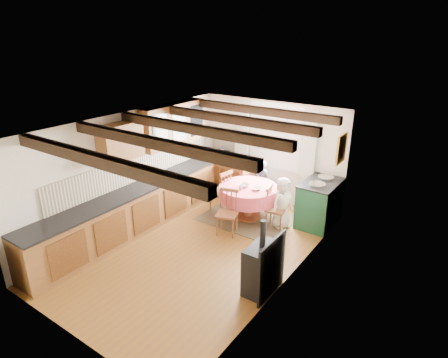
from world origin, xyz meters
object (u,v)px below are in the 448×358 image
Objects in this scene: dining_table at (248,202)px; chair_right at (276,208)px; child_right at (282,203)px; chair_near at (227,213)px; cast_iron_stove at (262,257)px; aga_range at (319,203)px; cup at (241,187)px; child_far at (262,183)px; chair_left at (220,191)px.

chair_right is at bearing -3.63° from dining_table.
dining_table is 1.14× the size of child_right.
chair_near is 0.75× the size of cast_iron_stove.
chair_right is 0.96m from aga_range.
dining_table is 1.51m from aga_range.
dining_table is at bearing 75.62° from cup.
child_right is (0.90, -0.75, 0.00)m from child_far.
chair_left is 0.93× the size of aga_range.
dining_table is at bearing 72.00° from chair_near.
child_right reaches higher than chair_near.
cast_iron_stove is 1.13× the size of child_right.
aga_range is 1.49m from child_far.
cup is (0.66, -0.20, 0.31)m from chair_left.
cup reaches higher than dining_table.
child_far is at bearing 76.03° from chair_near.
dining_table is 0.48m from cup.
chair_left is (-0.72, -0.02, 0.11)m from dining_table.
aga_range is (2.08, 0.67, -0.01)m from chair_left.
chair_right is at bearing 29.58° from chair_near.
child_right is 0.92m from cup.
cast_iron_stove is 2.18m from child_right.
cup is (-1.41, -0.87, 0.32)m from aga_range.
chair_left is at bearing 78.37° from chair_right.
chair_right is 0.16m from child_right.
child_right reaches higher than child_far.
child_far is at bearing 151.79° from chair_left.
cast_iron_stove is (1.47, -2.01, 0.24)m from dining_table.
cup is at bearing 81.28° from chair_left.
dining_table is 1.01× the size of cast_iron_stove.
dining_table is 0.84m from child_far.
child_far is at bearing 93.47° from cup.
child_right is (0.79, 0.06, 0.17)m from dining_table.
chair_right is (1.42, -0.02, -0.03)m from chair_left.
child_far reaches higher than cup.
child_right reaches higher than aga_range.
dining_table is 1.14× the size of child_far.
aga_range is 2.67m from cast_iron_stove.
aga_range is (1.36, 1.47, 0.02)m from chair_near.
aga_range is 0.96× the size of child_far.
child_far reaches higher than chair_left.
chair_left is 2.18m from aga_range.
dining_table is 0.82m from chair_near.
child_right is (1.51, 0.08, 0.06)m from chair_left.
cast_iron_stove reaches higher than aga_range.
chair_near is 0.85× the size of child_right.
chair_near is 1.63m from child_far.
dining_table is 0.73m from chair_left.
cup is (-0.06, 0.60, 0.34)m from chair_near.
cup is (-0.76, -0.17, 0.34)m from chair_right.
chair_left is 9.99× the size of cup.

